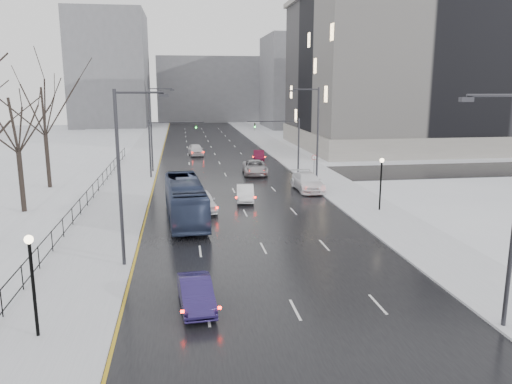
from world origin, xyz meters
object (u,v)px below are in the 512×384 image
sedan_center_near (202,201)px  streetlight_r_mid (315,133)px  mast_signal_right (290,139)px  no_uturn_sign (314,160)px  streetlight_l_far (153,125)px  bus (185,200)px  tree_park_d (25,213)px  streetlight_l_near (123,170)px  streetlight_r_near (512,201)px  lamppost_l (32,271)px  sedan_right_distant (259,155)px  tree_park_e (50,188)px  sedan_left_near (196,293)px  sedan_right_near (245,193)px  sedan_right_cross (255,167)px  sedan_center_far (196,150)px  lamppost_r_mid (381,176)px  mast_signal_left (159,142)px  sedan_right_far (308,182)px

sedan_center_near → streetlight_r_mid: bearing=26.2°
mast_signal_right → no_uturn_sign: (1.87, -4.00, -1.81)m
streetlight_l_far → bus: bearing=-81.4°
tree_park_d → mast_signal_right: size_ratio=1.92×
streetlight_l_near → streetlight_l_far: same height
streetlight_r_near → lamppost_l: (-19.17, 2.00, -2.67)m
sedan_right_distant → tree_park_e: bearing=-139.1°
streetlight_r_near → streetlight_l_near: size_ratio=1.00×
streetlight_r_near → sedan_left_near: size_ratio=2.39×
sedan_right_near → sedan_right_cross: sedan_right_cross is taller
lamppost_l → sedan_center_far: lamppost_l is taller
lamppost_l → bus: (6.20, 17.73, -1.35)m
streetlight_l_near → lamppost_r_mid: 21.78m
sedan_center_far → streetlight_r_mid: bearing=-72.1°
streetlight_r_mid → bus: 17.02m
bus → sedan_right_distant: 31.56m
no_uturn_sign → mast_signal_left: bearing=166.4°
lamppost_l → no_uturn_sign: 37.85m
tree_park_d → tree_park_e: size_ratio=0.93×
streetlight_l_far → sedan_right_near: size_ratio=2.33×
lamppost_l → sedan_right_distant: lamppost_l is taller
mast_signal_right → sedan_left_near: bearing=-109.2°
sedan_right_near → streetlight_r_near: bearing=-67.3°
lamppost_l → mast_signal_right: size_ratio=0.66×
mast_signal_right → sedan_left_near: (-11.83, -34.00, -3.38)m
streetlight_r_mid → bus: streetlight_r_mid is taller
sedan_right_cross → sedan_right_far: bearing=-66.0°
streetlight_r_near → streetlight_l_near: 19.15m
sedan_center_near → no_uturn_sign: bearing=35.5°
sedan_center_far → lamppost_l: bearing=-103.8°
streetlight_r_near → sedan_right_far: 29.33m
sedan_center_far → tree_park_d: bearing=-120.3°
streetlight_l_near → sedan_right_near: 18.34m
mast_signal_left → sedan_right_far: mast_signal_left is taller
streetlight_l_near → lamppost_r_mid: (19.17, 10.00, -2.67)m
streetlight_r_mid → sedan_right_distant: bearing=97.6°
mast_signal_left → streetlight_r_near: bearing=-67.8°
streetlight_r_mid → lamppost_r_mid: size_ratio=2.34×
streetlight_l_far → mast_signal_right: streetlight_l_far is taller
mast_signal_left → sedan_center_near: (3.90, -15.64, -3.23)m
streetlight_l_far → sedan_right_cross: streetlight_l_far is taller
lamppost_r_mid → sedan_right_near: 11.95m
sedan_right_near → sedan_center_near: bearing=-136.8°
streetlight_l_near → bus: bearing=70.9°
sedan_right_cross → sedan_right_distant: bearing=81.9°
lamppost_r_mid → tree_park_d: bearing=172.1°
tree_park_e → mast_signal_right: tree_park_e is taller
sedan_right_distant → tree_park_d: bearing=-124.7°
sedan_right_near → sedan_left_near: bearing=-97.3°
sedan_right_far → sedan_right_distant: bearing=93.1°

